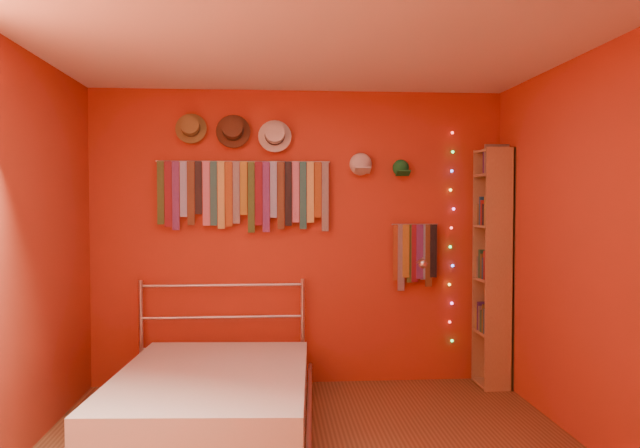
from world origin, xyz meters
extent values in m
cube|color=#A43F1A|center=(0.00, 1.75, 1.25)|extent=(3.50, 0.02, 2.50)
cube|color=#A43F1A|center=(1.75, 0.00, 1.25)|extent=(0.02, 3.50, 2.50)
cube|color=white|center=(0.00, 0.00, 2.50)|extent=(3.50, 3.50, 0.02)
cylinder|color=#BCBCC1|center=(-0.47, 1.70, 1.89)|extent=(1.45, 0.01, 0.01)
cube|color=#27481D|center=(-1.15, 1.69, 1.63)|extent=(0.06, 0.01, 0.53)
cube|color=maroon|center=(-1.09, 1.68, 1.62)|extent=(0.06, 0.01, 0.55)
cube|color=#431A69|center=(-1.03, 1.68, 1.61)|extent=(0.06, 0.01, 0.57)
cube|color=#7D97DF|center=(-0.97, 1.69, 1.66)|extent=(0.06, 0.01, 0.46)
cube|color=#4A2C18|center=(-0.90, 1.68, 1.63)|extent=(0.06, 0.01, 0.53)
cube|color=black|center=(-0.84, 1.68, 1.67)|extent=(0.06, 0.01, 0.44)
cube|color=#BE5F82|center=(-0.78, 1.69, 1.63)|extent=(0.06, 0.01, 0.54)
cube|color=#1A575C|center=(-0.72, 1.68, 1.63)|extent=(0.06, 0.01, 0.54)
cube|color=#B7AB49|center=(-0.65, 1.68, 1.61)|extent=(0.06, 0.01, 0.56)
cube|color=brown|center=(-0.59, 1.69, 1.62)|extent=(0.06, 0.01, 0.55)
cube|color=navy|center=(-0.53, 1.68, 1.63)|extent=(0.06, 0.01, 0.52)
cube|color=olive|center=(-0.47, 1.68, 1.67)|extent=(0.06, 0.01, 0.45)
cube|color=#27471C|center=(-0.41, 1.69, 1.60)|extent=(0.06, 0.01, 0.60)
cube|color=maroon|center=(-0.34, 1.68, 1.63)|extent=(0.06, 0.01, 0.53)
cube|color=#4E1B6D|center=(-0.28, 1.68, 1.60)|extent=(0.06, 0.01, 0.59)
cube|color=#6880B9|center=(-0.22, 1.69, 1.66)|extent=(0.06, 0.01, 0.47)
cube|color=#472B17|center=(-0.16, 1.68, 1.61)|extent=(0.06, 0.01, 0.57)
cube|color=black|center=(-0.09, 1.68, 1.62)|extent=(0.06, 0.01, 0.54)
cube|color=#B55A7D|center=(-0.03, 1.69, 1.64)|extent=(0.06, 0.01, 0.51)
cube|color=#1B5E5D|center=(0.03, 1.68, 1.61)|extent=(0.06, 0.01, 0.57)
cube|color=tan|center=(0.09, 1.68, 1.64)|extent=(0.06, 0.01, 0.51)
cube|color=brown|center=(0.15, 1.69, 1.66)|extent=(0.06, 0.01, 0.47)
cube|color=navy|center=(0.22, 1.68, 1.60)|extent=(0.06, 0.01, 0.59)
cylinder|color=#BCBCC1|center=(0.99, 1.70, 1.36)|extent=(0.40, 0.01, 0.01)
cube|color=maroon|center=(0.83, 1.69, 1.12)|extent=(0.06, 0.01, 0.48)
cube|color=#151457|center=(0.87, 1.68, 1.08)|extent=(0.06, 0.01, 0.57)
cube|color=#915E1A|center=(0.91, 1.68, 1.14)|extent=(0.06, 0.01, 0.45)
cube|color=#285020|center=(0.95, 1.69, 1.11)|extent=(0.06, 0.01, 0.50)
cube|color=maroon|center=(0.99, 1.68, 1.11)|extent=(0.06, 0.01, 0.50)
cube|color=#3F1A6B|center=(1.03, 1.68, 1.13)|extent=(0.06, 0.01, 0.47)
cube|color=#7BA8DB|center=(1.07, 1.69, 1.12)|extent=(0.06, 0.01, 0.47)
cube|color=#463217|center=(1.11, 1.68, 1.09)|extent=(0.06, 0.01, 0.54)
cube|color=black|center=(1.15, 1.68, 1.13)|extent=(0.06, 0.01, 0.46)
cylinder|color=olive|center=(-0.90, 1.69, 2.16)|extent=(0.26, 0.06, 0.25)
cylinder|color=olive|center=(-0.90, 1.65, 2.17)|extent=(0.15, 0.13, 0.17)
cylinder|color=#332314|center=(-0.90, 1.67, 2.17)|extent=(0.16, 0.05, 0.16)
cylinder|color=#4D2D1B|center=(-0.55, 1.69, 2.14)|extent=(0.29, 0.07, 0.28)
cylinder|color=#4D2D1B|center=(-0.55, 1.64, 2.15)|extent=(0.17, 0.14, 0.19)
cylinder|color=black|center=(-0.55, 1.67, 2.15)|extent=(0.17, 0.06, 0.17)
cylinder|color=beige|center=(-0.21, 1.69, 2.11)|extent=(0.28, 0.07, 0.27)
cylinder|color=beige|center=(-0.21, 1.64, 2.12)|extent=(0.16, 0.14, 0.18)
cylinder|color=black|center=(-0.21, 1.67, 2.11)|extent=(0.17, 0.06, 0.17)
ellipsoid|color=silver|center=(0.52, 1.70, 1.88)|extent=(0.19, 0.14, 0.19)
cube|color=silver|center=(0.52, 1.59, 1.82)|extent=(0.13, 0.10, 0.05)
ellipsoid|color=#19732F|center=(0.87, 1.70, 1.85)|extent=(0.16, 0.12, 0.16)
cube|color=#19732F|center=(0.87, 1.60, 1.80)|extent=(0.12, 0.08, 0.05)
sphere|color=#FF3333|center=(1.32, 1.71, 2.15)|extent=(0.02, 0.02, 0.02)
sphere|color=#33FF4C|center=(1.32, 1.71, 1.99)|extent=(0.02, 0.02, 0.02)
sphere|color=#4C66FF|center=(1.31, 1.71, 1.82)|extent=(0.02, 0.02, 0.02)
sphere|color=yellow|center=(1.30, 1.71, 1.66)|extent=(0.02, 0.02, 0.02)
sphere|color=#FF4CCC|center=(1.33, 1.71, 1.49)|extent=(0.02, 0.02, 0.02)
sphere|color=#FF3333|center=(1.31, 1.71, 1.33)|extent=(0.02, 0.02, 0.02)
sphere|color=#33FF4C|center=(1.31, 1.71, 1.17)|extent=(0.02, 0.02, 0.02)
sphere|color=#4C66FF|center=(1.33, 1.71, 1.00)|extent=(0.02, 0.02, 0.02)
sphere|color=yellow|center=(1.30, 1.71, 0.84)|extent=(0.02, 0.02, 0.02)
sphere|color=#FF4CCC|center=(1.32, 1.71, 0.68)|extent=(0.02, 0.02, 0.02)
sphere|color=#FF3333|center=(1.31, 1.71, 0.51)|extent=(0.02, 0.02, 0.02)
sphere|color=#33FF4C|center=(1.33, 1.71, 0.35)|extent=(0.02, 0.02, 0.02)
cylinder|color=#BCBCC1|center=(1.01, 1.73, 1.02)|extent=(0.04, 0.03, 0.04)
cylinder|color=#BCBCC1|center=(1.01, 1.60, 1.06)|extent=(0.02, 0.28, 0.09)
sphere|color=white|center=(1.01, 1.46, 1.05)|extent=(0.08, 0.08, 0.08)
cube|color=#986744|center=(1.62, 1.37, 1.00)|extent=(0.24, 0.02, 2.00)
cube|color=#986744|center=(1.62, 1.69, 1.00)|extent=(0.24, 0.02, 2.00)
cube|color=#986744|center=(1.74, 1.53, 1.00)|extent=(0.02, 0.34, 2.00)
cube|color=#986744|center=(1.62, 1.53, 0.02)|extent=(0.24, 0.32, 0.02)
cube|color=#986744|center=(1.62, 1.53, 0.45)|extent=(0.24, 0.32, 0.02)
cube|color=#986744|center=(1.62, 1.53, 0.90)|extent=(0.24, 0.32, 0.02)
cube|color=#986744|center=(1.62, 1.53, 1.35)|extent=(0.24, 0.32, 0.02)
cube|color=#986744|center=(1.62, 1.53, 1.78)|extent=(0.24, 0.32, 0.02)
cube|color=#986744|center=(1.62, 1.53, 1.98)|extent=(0.24, 0.32, 0.02)
cylinder|color=#BCBCC1|center=(-1.32, 1.65, 0.45)|extent=(0.03, 0.03, 0.91)
cylinder|color=#BCBCC1|center=(0.02, 1.65, 0.45)|extent=(0.03, 0.03, 0.91)
cylinder|color=#BCBCC1|center=(-0.65, 1.65, 0.33)|extent=(1.34, 0.02, 0.02)
cylinder|color=#BCBCC1|center=(-0.65, 1.65, 0.59)|extent=(1.34, 0.02, 0.02)
cylinder|color=#BCBCC1|center=(-0.65, 1.65, 0.86)|extent=(1.34, 0.02, 0.02)
cube|color=beige|center=(-0.65, 0.69, 0.21)|extent=(1.40, 1.90, 0.36)
cylinder|color=#BCBCC1|center=(-1.32, 0.69, 0.19)|extent=(0.15, 1.82, 0.03)
cylinder|color=#BCBCC1|center=(0.02, 0.69, 0.19)|extent=(0.15, 1.82, 0.03)
camera|label=1|loc=(-0.23, -3.56, 1.55)|focal=35.00mm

